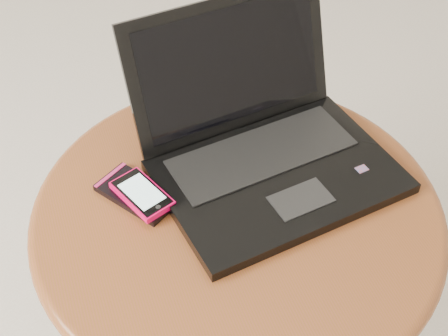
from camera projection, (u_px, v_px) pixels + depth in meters
name	position (u px, v px, depth m)	size (l,w,h in m)	color
table	(237.00, 248.00, 1.05)	(0.65, 0.65, 0.51)	#523318
laptop	(264.00, 143.00, 1.01)	(0.40, 0.38, 0.23)	black
phone_black	(137.00, 193.00, 0.98)	(0.13, 0.14, 0.01)	black
phone_pink	(142.00, 194.00, 0.96)	(0.09, 0.11, 0.01)	#F10450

